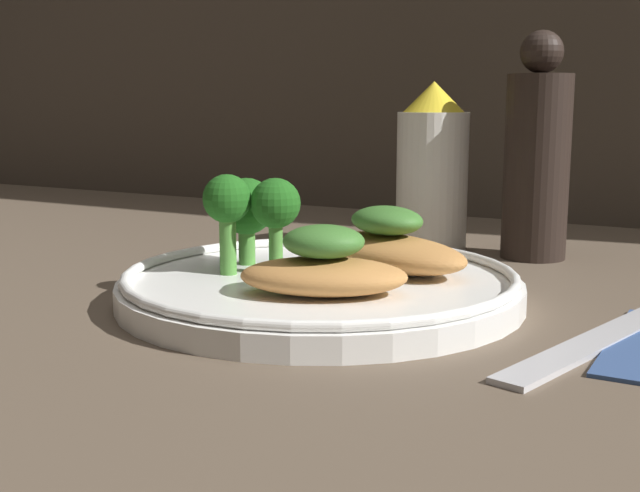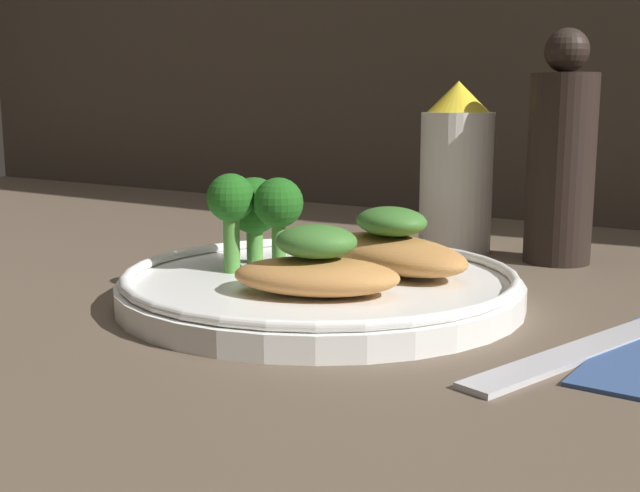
{
  "view_description": "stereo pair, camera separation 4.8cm",
  "coord_description": "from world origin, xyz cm",
  "px_view_note": "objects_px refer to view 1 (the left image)",
  "views": [
    {
      "loc": [
        22.7,
        -41.04,
        11.78
      ],
      "look_at": [
        0.0,
        0.0,
        3.4
      ],
      "focal_mm": 45.0,
      "sensor_mm": 36.0,
      "label": 1
    },
    {
      "loc": [
        26.74,
        -38.53,
        11.78
      ],
      "look_at": [
        0.0,
        0.0,
        3.4
      ],
      "focal_mm": 45.0,
      "sensor_mm": 36.0,
      "label": 2
    }
  ],
  "objects_px": {
    "plate": "(320,285)",
    "pepper_grinder": "(537,158)",
    "broccoli_bunch": "(250,207)",
    "sauce_bottle": "(432,170)"
  },
  "relations": [
    {
      "from": "broccoli_bunch",
      "to": "sauce_bottle",
      "type": "bearing_deg",
      "value": 77.2
    },
    {
      "from": "plate",
      "to": "broccoli_bunch",
      "type": "bearing_deg",
      "value": 175.99
    },
    {
      "from": "sauce_bottle",
      "to": "pepper_grinder",
      "type": "distance_m",
      "value": 0.08
    },
    {
      "from": "plate",
      "to": "pepper_grinder",
      "type": "height_order",
      "value": "pepper_grinder"
    },
    {
      "from": "plate",
      "to": "pepper_grinder",
      "type": "distance_m",
      "value": 0.23
    },
    {
      "from": "broccoli_bunch",
      "to": "pepper_grinder",
      "type": "xyz_separation_m",
      "value": [
        0.13,
        0.2,
        0.02
      ]
    },
    {
      "from": "sauce_bottle",
      "to": "pepper_grinder",
      "type": "bearing_deg",
      "value": -0.0
    },
    {
      "from": "plate",
      "to": "pepper_grinder",
      "type": "xyz_separation_m",
      "value": [
        0.08,
        0.2,
        0.07
      ]
    },
    {
      "from": "sauce_bottle",
      "to": "pepper_grinder",
      "type": "xyz_separation_m",
      "value": [
        0.08,
        -0.0,
        0.01
      ]
    },
    {
      "from": "plate",
      "to": "sauce_bottle",
      "type": "bearing_deg",
      "value": 92.13
    }
  ]
}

